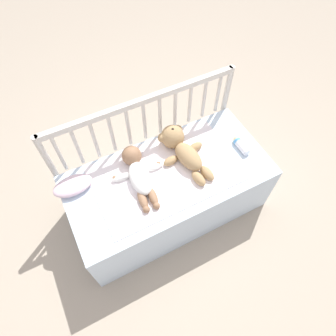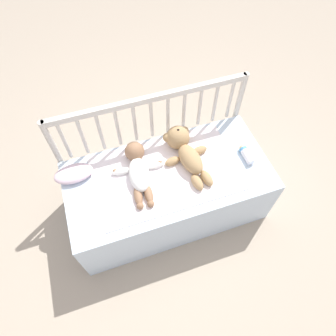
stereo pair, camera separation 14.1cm
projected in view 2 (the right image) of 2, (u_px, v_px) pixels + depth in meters
ground_plane at (168, 206)px, 2.13m from camera, size 12.00×12.00×0.00m
crib_mattress at (168, 192)px, 1.96m from camera, size 1.23×0.60×0.42m
crib_rail at (152, 123)px, 1.85m from camera, size 1.23×0.04×0.76m
blanket at (166, 172)px, 1.78m from camera, size 0.86×0.52×0.01m
teddy_bear at (185, 150)px, 1.81m from camera, size 0.29×0.44×0.15m
baby at (138, 169)px, 1.75m from camera, size 0.32×0.43×0.12m
small_pillow at (74, 174)px, 1.75m from camera, size 0.23×0.13×0.06m
baby_bottle at (246, 154)px, 1.83m from camera, size 0.05×0.14×0.05m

